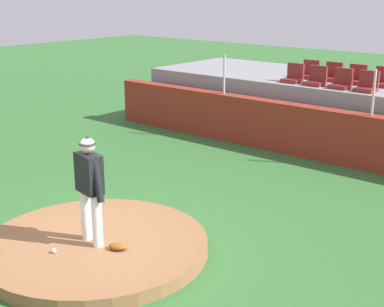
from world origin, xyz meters
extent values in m
plane|color=#32682E|center=(0.00, 0.00, 0.00)|extent=(60.00, 60.00, 0.00)
cylinder|color=#8D5F3C|center=(0.00, 0.00, 0.11)|extent=(3.64, 3.64, 0.21)
cylinder|color=white|center=(-0.14, -0.04, 0.64)|extent=(0.16, 0.16, 0.86)
cylinder|color=white|center=(0.20, -0.11, 0.64)|extent=(0.16, 0.16, 0.86)
cube|color=black|center=(0.03, -0.08, 1.38)|extent=(0.52, 0.34, 0.62)
cylinder|color=black|center=(-0.22, -0.03, 1.34)|extent=(0.34, 0.17, 0.69)
cylinder|color=black|center=(0.28, -0.13, 1.34)|extent=(0.27, 0.16, 0.70)
sphere|color=beige|center=(0.03, -0.08, 1.82)|extent=(0.24, 0.24, 0.24)
cone|color=black|center=(0.03, -0.08, 1.91)|extent=(0.32, 0.32, 0.13)
sphere|color=white|center=(-0.14, -0.71, 0.25)|extent=(0.07, 0.07, 0.07)
ellipsoid|color=brown|center=(0.53, 0.01, 0.27)|extent=(0.36, 0.32, 0.11)
cube|color=maroon|center=(0.00, 6.95, 0.64)|extent=(12.82, 0.40, 1.29)
cylinder|color=silver|center=(-2.63, 6.95, 1.82)|extent=(0.06, 0.06, 1.07)
cylinder|color=silver|center=(1.61, 6.95, 1.82)|extent=(0.06, 0.06, 1.07)
cube|color=gray|center=(0.00, 9.19, 0.83)|extent=(11.65, 3.62, 1.66)
cube|color=maroon|center=(-1.03, 7.85, 1.71)|extent=(0.48, 0.44, 0.10)
cube|color=maroon|center=(-1.03, 8.03, 1.96)|extent=(0.48, 0.08, 0.40)
cube|color=maroon|center=(-0.34, 7.82, 1.71)|extent=(0.48, 0.44, 0.10)
cube|color=maroon|center=(-0.34, 8.00, 1.96)|extent=(0.48, 0.08, 0.40)
cube|color=maroon|center=(0.37, 7.81, 1.71)|extent=(0.48, 0.44, 0.10)
cube|color=maroon|center=(0.37, 7.99, 1.96)|extent=(0.48, 0.08, 0.40)
cube|color=maroon|center=(1.06, 7.80, 1.71)|extent=(0.48, 0.44, 0.10)
cube|color=maroon|center=(1.06, 7.98, 1.96)|extent=(0.48, 0.08, 0.40)
cube|color=maroon|center=(-1.04, 8.75, 1.71)|extent=(0.48, 0.44, 0.10)
cube|color=maroon|center=(-1.04, 8.93, 1.96)|extent=(0.48, 0.08, 0.40)
cube|color=maroon|center=(-0.34, 8.75, 1.71)|extent=(0.48, 0.44, 0.10)
cube|color=maroon|center=(-0.34, 8.93, 1.96)|extent=(0.48, 0.08, 0.40)
cube|color=maroon|center=(0.37, 8.72, 1.71)|extent=(0.48, 0.44, 0.10)
cube|color=maroon|center=(0.37, 8.90, 1.96)|extent=(0.48, 0.08, 0.40)
cube|color=maroon|center=(1.08, 8.75, 1.71)|extent=(0.48, 0.44, 0.10)
camera|label=1|loc=(6.46, -5.28, 4.13)|focal=52.09mm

